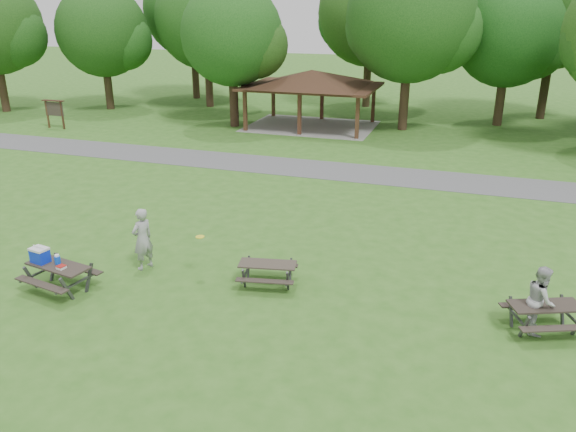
# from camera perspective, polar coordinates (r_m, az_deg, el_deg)

# --- Properties ---
(ground) EXTENTS (160.00, 160.00, 0.00)m
(ground) POSITION_cam_1_polar(r_m,az_deg,el_deg) (16.04, -8.03, -8.80)
(ground) COLOR #31641C
(ground) RESTS_ON ground
(asphalt_path) EXTENTS (120.00, 3.20, 0.02)m
(asphalt_path) POSITION_cam_1_polar(r_m,az_deg,el_deg) (28.28, 4.50, 4.63)
(asphalt_path) COLOR #4E4E51
(asphalt_path) RESTS_ON ground
(pavilion) EXTENTS (8.60, 7.01, 3.76)m
(pavilion) POSITION_cam_1_polar(r_m,az_deg,el_deg) (38.17, 2.44, 13.58)
(pavilion) COLOR #3A2315
(pavilion) RESTS_ON ground
(notice_board) EXTENTS (1.60, 0.30, 1.88)m
(notice_board) POSITION_cam_1_polar(r_m,az_deg,el_deg) (40.83, -22.67, 10.01)
(notice_board) COLOR #3D2716
(notice_board) RESTS_ON ground
(tree_row_b) EXTENTS (7.14, 6.80, 9.28)m
(tree_row_b) POSITION_cam_1_polar(r_m,az_deg,el_deg) (46.82, -18.22, 17.16)
(tree_row_b) COLOR black
(tree_row_b) RESTS_ON ground
(tree_row_c) EXTENTS (8.19, 7.80, 10.67)m
(tree_row_c) POSITION_cam_1_polar(r_m,az_deg,el_deg) (46.17, -8.20, 18.99)
(tree_row_c) COLOR #332116
(tree_row_c) RESTS_ON ground
(tree_row_d) EXTENTS (6.93, 6.60, 9.27)m
(tree_row_d) POSITION_cam_1_polar(r_m,az_deg,el_deg) (38.21, -5.60, 17.59)
(tree_row_d) COLOR black
(tree_row_d) RESTS_ON ground
(tree_row_e) EXTENTS (8.40, 8.00, 11.02)m
(tree_row_e) POSITION_cam_1_polar(r_m,az_deg,el_deg) (37.68, 12.44, 18.73)
(tree_row_e) COLOR #322116
(tree_row_e) RESTS_ON ground
(tree_row_f) EXTENTS (7.35, 7.00, 9.55)m
(tree_row_f) POSITION_cam_1_polar(r_m,az_deg,el_deg) (41.00, 21.62, 16.62)
(tree_row_f) COLOR #302215
(tree_row_f) RESTS_ON ground
(tree_deep_a) EXTENTS (8.40, 8.00, 11.38)m
(tree_deep_a) POSITION_cam_1_polar(r_m,az_deg,el_deg) (50.63, -9.62, 19.73)
(tree_deep_a) COLOR #312015
(tree_deep_a) RESTS_ON ground
(tree_deep_b) EXTENTS (8.40, 8.00, 11.13)m
(tree_deep_b) POSITION_cam_1_polar(r_m,az_deg,el_deg) (46.19, 8.48, 19.41)
(tree_deep_b) COLOR #312315
(tree_deep_b) RESTS_ON ground
(tree_deep_c) EXTENTS (8.82, 8.40, 11.90)m
(tree_deep_c) POSITION_cam_1_polar(r_m,az_deg,el_deg) (44.66, 25.80, 18.36)
(tree_deep_c) COLOR black
(tree_deep_c) RESTS_ON ground
(picnic_table_near) EXTENTS (2.17, 1.86, 1.34)m
(picnic_table_near) POSITION_cam_1_polar(r_m,az_deg,el_deg) (17.67, -22.80, -4.62)
(picnic_table_near) COLOR #2B241F
(picnic_table_near) RESTS_ON ground
(picnic_table_middle) EXTENTS (1.91, 1.65, 0.73)m
(picnic_table_middle) POSITION_cam_1_polar(r_m,az_deg,el_deg) (16.64, -2.09, -5.35)
(picnic_table_middle) COLOR #322B24
(picnic_table_middle) RESTS_ON ground
(picnic_table_far) EXTENTS (2.20, 2.01, 0.78)m
(picnic_table_far) POSITION_cam_1_polar(r_m,az_deg,el_deg) (15.81, 24.65, -8.77)
(picnic_table_far) COLOR black
(picnic_table_far) RESTS_ON ground
(frisbee_in_flight) EXTENTS (0.35, 0.35, 0.02)m
(frisbee_in_flight) POSITION_cam_1_polar(r_m,az_deg,el_deg) (16.95, -8.93, -2.10)
(frisbee_in_flight) COLOR yellow
(frisbee_in_flight) RESTS_ON ground
(frisbee_thrower) EXTENTS (0.70, 0.85, 2.01)m
(frisbee_thrower) POSITION_cam_1_polar(r_m,az_deg,el_deg) (18.03, -14.56, -2.27)
(frisbee_thrower) COLOR #98989A
(frisbee_thrower) RESTS_ON ground
(frisbee_catcher) EXTENTS (0.70, 0.89, 1.79)m
(frisbee_catcher) POSITION_cam_1_polar(r_m,az_deg,el_deg) (15.62, 24.27, -7.72)
(frisbee_catcher) COLOR #A8A9AB
(frisbee_catcher) RESTS_ON ground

